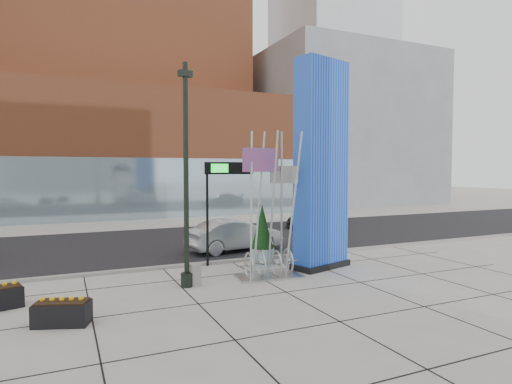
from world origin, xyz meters
name	(u,v)px	position (x,y,z in m)	size (l,w,h in m)	color
ground	(246,288)	(0.00, 0.00, 0.00)	(160.00, 160.00, 0.00)	#9E9991
street_asphalt	(176,242)	(0.00, 10.00, 0.01)	(80.00, 12.00, 0.02)	black
curb_edge	(210,263)	(0.00, 4.00, 0.06)	(80.00, 0.30, 0.12)	gray
tower_podium	(141,154)	(1.00, 27.00, 5.50)	(34.00, 10.00, 11.00)	#AC5731
tower_glass_front	(152,188)	(1.00, 22.20, 2.50)	(34.00, 0.60, 5.00)	#8CA5B2
building_grey_parking	(336,130)	(26.00, 32.00, 9.00)	(20.00, 18.00, 18.00)	slate
building_pale_office	(332,30)	(36.00, 48.00, 27.50)	(16.00, 16.00, 55.00)	#B2B7BC
blue_pylon	(321,168)	(4.00, 1.56, 4.09)	(2.76, 1.81, 8.47)	#0D30C3
lamp_post	(186,196)	(-1.81, 1.00, 3.13)	(0.52, 0.42, 7.66)	black
public_art_sculpture	(269,239)	(1.36, 1.01, 1.44)	(2.51, 1.41, 5.50)	#AEB1B2
concrete_bollard	(196,275)	(-1.50, 0.99, 0.39)	(0.40, 0.40, 0.77)	gray
overhead_street_sign	(224,177)	(0.58, 3.80, 3.74)	(2.05, 0.56, 4.36)	black
round_planter_east	(323,233)	(4.60, 2.31, 1.32)	(1.11, 1.11, 2.78)	#8CBCBD
round_planter_mid	(301,243)	(3.20, 1.80, 1.05)	(0.89, 0.89, 2.22)	#8CBCBD
round_planter_west	(262,236)	(2.01, 3.02, 1.22)	(1.03, 1.03, 2.58)	#8CBCBD
box_planter_south	(62,312)	(-5.73, -1.20, 0.35)	(1.52, 1.11, 0.75)	black
car_silver_mid	(235,235)	(2.08, 6.37, 0.78)	(1.66, 4.76, 1.57)	#A6A9AD
car_dark_east	(315,217)	(10.51, 12.33, 0.67)	(1.89, 4.65, 1.35)	black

